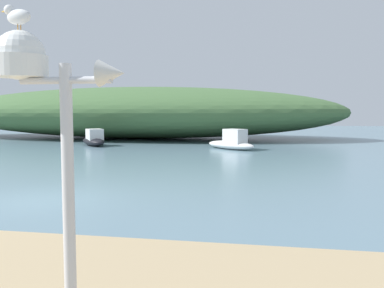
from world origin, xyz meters
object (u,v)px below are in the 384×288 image
(seagull_on_radar, at_px, (17,16))
(motorboat_inner_mooring, at_px, (94,139))
(mast_structure, at_px, (36,88))
(motorboat_far_left, at_px, (232,142))

(seagull_on_radar, distance_m, motorboat_inner_mooring, 27.26)
(mast_structure, height_order, motorboat_inner_mooring, mast_structure)
(mast_structure, xyz_separation_m, motorboat_far_left, (-0.12, 24.03, -2.39))
(seagull_on_radar, bearing_deg, mast_structure, -1.03)
(mast_structure, height_order, motorboat_far_left, mast_structure)
(mast_structure, distance_m, motorboat_inner_mooring, 27.26)
(motorboat_far_left, bearing_deg, mast_structure, -89.71)
(seagull_on_radar, xyz_separation_m, motorboat_inner_mooring, (-10.17, 25.10, -3.11))
(mast_structure, bearing_deg, motorboat_inner_mooring, 112.41)
(mast_structure, bearing_deg, seagull_on_radar, 178.97)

